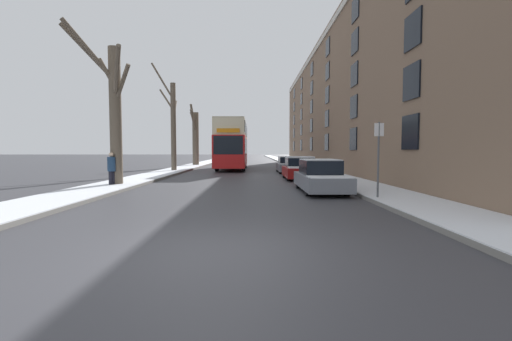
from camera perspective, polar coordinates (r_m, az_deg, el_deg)
name	(u,v)px	position (r m, az deg, el deg)	size (l,w,h in m)	color
ground_plane	(208,253)	(6.07, -7.93, -13.40)	(320.00, 320.00, 0.00)	#38383D
sidewalk_left	(214,161)	(59.17, -6.96, 1.66)	(2.36, 130.00, 0.16)	slate
sidewalk_right	(283,161)	(59.01, 4.50, 1.67)	(2.36, 130.00, 0.16)	slate
terrace_facade_right	(365,104)	(35.07, 17.77, 10.46)	(9.10, 52.90, 12.42)	#7A604C
bare_tree_left_0	(113,108)	(17.80, -22.70, 9.61)	(3.12, 2.63, 7.47)	brown
bare_tree_left_1	(173,124)	(29.14, -13.71, 7.58)	(1.93, 2.80, 8.85)	brown
bare_tree_left_2	(195,137)	(39.76, -10.09, 5.58)	(1.13, 3.07, 6.90)	brown
double_decker_bus	(232,143)	(32.23, -3.97, 4.67)	(2.60, 10.79, 4.44)	red
parked_car_0	(320,177)	(14.83, 10.67, -1.02)	(1.72, 4.59, 1.39)	slate
parked_car_1	(300,169)	(21.17, 7.30, 0.30)	(1.87, 4.03, 1.41)	maroon
parked_car_2	(289,165)	(27.49, 5.50, 0.91)	(1.80, 4.58, 1.29)	slate
oncoming_van	(231,154)	(54.30, -4.11, 2.69)	(1.97, 5.36, 2.16)	#9EA3AD
pedestrian_left_sidewalk	(112,168)	(17.50, -22.94, 0.34)	(0.36, 0.36, 1.67)	black
street_sign_post	(378,157)	(12.32, 19.73, 2.20)	(0.32, 0.07, 2.71)	#4C4F54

